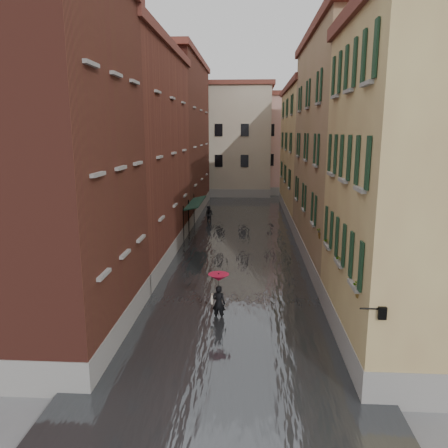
% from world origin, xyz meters
% --- Properties ---
extents(ground, '(120.00, 120.00, 0.00)m').
position_xyz_m(ground, '(0.00, 0.00, 0.00)').
color(ground, slate).
rests_on(ground, ground).
extents(floodwater, '(10.00, 60.00, 0.20)m').
position_xyz_m(floodwater, '(0.00, 13.00, 0.10)').
color(floodwater, '#3E4144').
rests_on(floodwater, ground).
extents(building_left_near, '(6.00, 8.00, 13.00)m').
position_xyz_m(building_left_near, '(-7.00, -2.00, 6.50)').
color(building_left_near, '#5E281F').
rests_on(building_left_near, ground).
extents(building_left_mid, '(6.00, 14.00, 12.50)m').
position_xyz_m(building_left_mid, '(-7.00, 9.00, 6.25)').
color(building_left_mid, brown).
rests_on(building_left_mid, ground).
extents(building_left_far, '(6.00, 16.00, 14.00)m').
position_xyz_m(building_left_far, '(-7.00, 24.00, 7.00)').
color(building_left_far, '#5E281F').
rests_on(building_left_far, ground).
extents(building_right_near, '(6.00, 8.00, 11.50)m').
position_xyz_m(building_right_near, '(7.00, -2.00, 5.75)').
color(building_right_near, '#A38154').
rests_on(building_right_near, ground).
extents(building_right_mid, '(6.00, 14.00, 13.00)m').
position_xyz_m(building_right_mid, '(7.00, 9.00, 6.50)').
color(building_right_mid, '#98775C').
rests_on(building_right_mid, ground).
extents(building_right_far, '(6.00, 16.00, 11.50)m').
position_xyz_m(building_right_far, '(7.00, 24.00, 5.75)').
color(building_right_far, '#A38154').
rests_on(building_right_far, ground).
extents(building_end_cream, '(12.00, 9.00, 13.00)m').
position_xyz_m(building_end_cream, '(-3.00, 38.00, 6.50)').
color(building_end_cream, '#BDB196').
rests_on(building_end_cream, ground).
extents(building_end_pink, '(10.00, 9.00, 12.00)m').
position_xyz_m(building_end_pink, '(6.00, 40.00, 6.00)').
color(building_end_pink, '#C9968D').
rests_on(building_end_pink, ground).
extents(awning_near, '(1.09, 2.73, 2.80)m').
position_xyz_m(awning_near, '(-3.49, 13.63, 2.46)').
color(awning_near, '#163226').
rests_on(awning_near, ground).
extents(awning_far, '(1.09, 3.30, 2.80)m').
position_xyz_m(awning_far, '(-3.48, 16.43, 2.47)').
color(awning_far, '#163226').
rests_on(awning_far, ground).
extents(wall_lantern, '(0.71, 0.22, 0.35)m').
position_xyz_m(wall_lantern, '(4.33, -6.00, 3.01)').
color(wall_lantern, black).
rests_on(wall_lantern, ground).
extents(window_planters, '(0.59, 8.28, 0.84)m').
position_xyz_m(window_planters, '(4.12, -0.80, 3.51)').
color(window_planters, '#9D4133').
rests_on(window_planters, ground).
extents(pedestrian_main, '(0.90, 0.90, 2.06)m').
position_xyz_m(pedestrian_main, '(-0.57, -0.21, 1.24)').
color(pedestrian_main, black).
rests_on(pedestrian_main, ground).
extents(pedestrian_far, '(0.90, 0.81, 1.53)m').
position_xyz_m(pedestrian_far, '(-2.84, 19.61, 0.76)').
color(pedestrian_far, black).
rests_on(pedestrian_far, ground).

